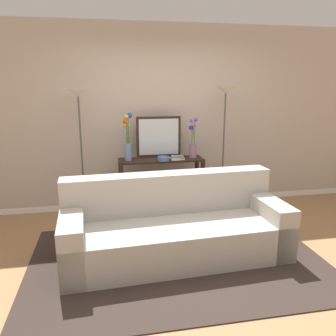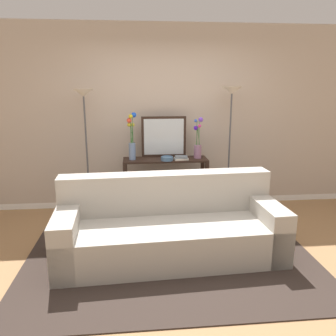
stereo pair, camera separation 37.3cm
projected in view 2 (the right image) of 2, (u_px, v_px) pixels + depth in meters
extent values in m
cube|color=#9E754C|center=(182.00, 265.00, 3.64)|extent=(16.00, 16.00, 0.02)
cube|color=white|center=(166.00, 200.00, 5.48)|extent=(12.00, 0.15, 0.09)
cube|color=#B7A899|center=(165.00, 115.00, 5.15)|extent=(12.00, 0.14, 2.63)
cube|color=#332823|center=(171.00, 261.00, 3.68)|extent=(3.15, 2.09, 0.01)
cube|color=#ADA89E|center=(170.00, 240.00, 3.73)|extent=(2.46, 1.04, 0.42)
cube|color=#ADA89E|center=(166.00, 192.00, 3.94)|extent=(2.43, 0.38, 0.46)
cube|color=#ADA89E|center=(68.00, 239.00, 3.55)|extent=(0.29, 0.93, 0.60)
cube|color=#ADA89E|center=(265.00, 226.00, 3.86)|extent=(0.29, 0.93, 0.60)
cube|color=black|center=(165.00, 160.00, 4.87)|extent=(1.20, 0.36, 0.03)
cube|color=black|center=(165.00, 204.00, 5.03)|extent=(1.11, 0.31, 0.01)
cube|color=black|center=(125.00, 192.00, 4.76)|extent=(0.05, 0.05, 0.80)
cube|color=black|center=(206.00, 189.00, 4.87)|extent=(0.05, 0.05, 0.80)
cube|color=black|center=(126.00, 185.00, 5.07)|extent=(0.05, 0.05, 0.80)
cube|color=black|center=(202.00, 183.00, 5.18)|extent=(0.05, 0.05, 0.80)
cylinder|color=#4C4C51|center=(91.00, 215.00, 4.97)|extent=(0.26, 0.26, 0.02)
cylinder|color=#4C4C51|center=(87.00, 158.00, 4.76)|extent=(0.02, 0.02, 1.68)
cone|color=silver|center=(83.00, 93.00, 4.55)|extent=(0.28, 0.28, 0.10)
cylinder|color=#4C4C51|center=(227.00, 210.00, 5.16)|extent=(0.26, 0.26, 0.02)
cylinder|color=#4C4C51|center=(229.00, 154.00, 4.95)|extent=(0.02, 0.02, 1.71)
cone|color=silver|center=(232.00, 90.00, 4.73)|extent=(0.28, 0.28, 0.10)
cube|color=black|center=(164.00, 137.00, 4.94)|extent=(0.65, 0.02, 0.59)
cube|color=silver|center=(164.00, 137.00, 4.93)|extent=(0.58, 0.01, 0.52)
cylinder|color=#6B84AD|center=(132.00, 151.00, 4.78)|extent=(0.09, 0.09, 0.24)
cylinder|color=#3D7538|center=(131.00, 130.00, 4.70)|extent=(0.04, 0.02, 0.37)
sphere|color=gold|center=(131.00, 116.00, 4.63)|extent=(0.06, 0.06, 0.06)
cylinder|color=#3D7538|center=(133.00, 129.00, 4.71)|extent=(0.01, 0.03, 0.39)
sphere|color=blue|center=(134.00, 115.00, 4.66)|extent=(0.07, 0.07, 0.07)
cylinder|color=#3D7538|center=(131.00, 134.00, 4.72)|extent=(0.01, 0.04, 0.25)
sphere|color=gold|center=(129.00, 125.00, 4.69)|extent=(0.05, 0.05, 0.05)
cylinder|color=#3D7538|center=(131.00, 132.00, 4.71)|extent=(0.02, 0.05, 0.31)
sphere|color=#E84630|center=(129.00, 120.00, 4.66)|extent=(0.07, 0.07, 0.07)
cylinder|color=#3D7538|center=(132.00, 134.00, 4.74)|extent=(0.02, 0.02, 0.25)
sphere|color=gold|center=(133.00, 125.00, 4.72)|extent=(0.05, 0.05, 0.05)
cylinder|color=gray|center=(198.00, 152.00, 4.89)|extent=(0.11, 0.11, 0.19)
cylinder|color=#3D7538|center=(197.00, 133.00, 4.83)|extent=(0.01, 0.03, 0.35)
sphere|color=blue|center=(196.00, 121.00, 4.78)|extent=(0.05, 0.05, 0.05)
cylinder|color=#3D7538|center=(199.00, 136.00, 4.82)|extent=(0.04, 0.02, 0.28)
sphere|color=#DF3A89|center=(200.00, 126.00, 4.77)|extent=(0.05, 0.05, 0.05)
cylinder|color=#3D7538|center=(197.00, 137.00, 4.85)|extent=(0.03, 0.03, 0.24)
sphere|color=#531ACC|center=(196.00, 128.00, 4.83)|extent=(0.06, 0.06, 0.06)
cylinder|color=#3D7538|center=(199.00, 132.00, 4.82)|extent=(0.02, 0.02, 0.37)
sphere|color=#7947E4|center=(201.00, 120.00, 4.77)|extent=(0.07, 0.07, 0.07)
cylinder|color=#4C7093|center=(167.00, 159.00, 4.75)|extent=(0.17, 0.17, 0.05)
torus|color=#4C7093|center=(167.00, 157.00, 4.75)|extent=(0.17, 0.17, 0.01)
cube|color=silver|center=(181.00, 159.00, 4.80)|extent=(0.20, 0.15, 0.03)
cube|color=slate|center=(181.00, 157.00, 4.79)|extent=(0.18, 0.14, 0.03)
cube|color=maroon|center=(133.00, 210.00, 5.01)|extent=(0.04, 0.17, 0.12)
cube|color=#236033|center=(136.00, 210.00, 5.01)|extent=(0.05, 0.14, 0.11)
cube|color=#1E7075|center=(139.00, 210.00, 5.02)|extent=(0.03, 0.18, 0.12)
cube|color=silver|center=(141.00, 210.00, 5.02)|extent=(0.02, 0.18, 0.12)
cube|color=navy|center=(143.00, 210.00, 5.02)|extent=(0.04, 0.15, 0.10)
cube|color=#6B3360|center=(146.00, 210.00, 5.03)|extent=(0.04, 0.15, 0.10)
cube|color=#BC3328|center=(149.00, 209.00, 5.03)|extent=(0.05, 0.13, 0.12)
cube|color=#2D2D33|center=(152.00, 210.00, 5.04)|extent=(0.04, 0.18, 0.11)
cube|color=tan|center=(155.00, 210.00, 5.04)|extent=(0.04, 0.18, 0.11)
cube|color=gold|center=(159.00, 210.00, 5.05)|extent=(0.06, 0.17, 0.10)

